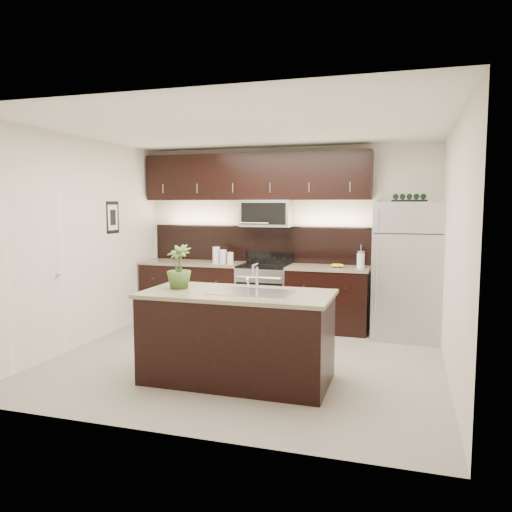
# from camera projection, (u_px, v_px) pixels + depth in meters

# --- Properties ---
(ground) EXTENTS (4.50, 4.50, 0.00)m
(ground) POSITION_uv_depth(u_px,v_px,m) (246.00, 360.00, 5.91)
(ground) COLOR gray
(ground) RESTS_ON ground
(room_walls) EXTENTS (4.52, 4.02, 2.71)m
(room_walls) POSITION_uv_depth(u_px,v_px,m) (235.00, 217.00, 5.73)
(room_walls) COLOR silver
(room_walls) RESTS_ON ground
(counter_run) EXTENTS (3.51, 0.65, 0.94)m
(counter_run) POSITION_uv_depth(u_px,v_px,m) (252.00, 294.00, 7.60)
(counter_run) COLOR black
(counter_run) RESTS_ON ground
(upper_fixtures) EXTENTS (3.49, 0.40, 1.66)m
(upper_fixtures) POSITION_uv_depth(u_px,v_px,m) (256.00, 184.00, 7.56)
(upper_fixtures) COLOR black
(upper_fixtures) RESTS_ON counter_run
(island) EXTENTS (1.96, 0.96, 0.94)m
(island) POSITION_uv_depth(u_px,v_px,m) (237.00, 336.00, 5.18)
(island) COLOR black
(island) RESTS_ON ground
(sink_faucet) EXTENTS (0.84, 0.50, 0.28)m
(sink_faucet) POSITION_uv_depth(u_px,v_px,m) (251.00, 291.00, 5.10)
(sink_faucet) COLOR silver
(sink_faucet) RESTS_ON island
(refrigerator) EXTENTS (0.90, 0.81, 1.87)m
(refrigerator) POSITION_uv_depth(u_px,v_px,m) (407.00, 270.00, 6.84)
(refrigerator) COLOR #B2B2B7
(refrigerator) RESTS_ON ground
(wine_rack) EXTENTS (0.46, 0.29, 0.11)m
(wine_rack) POSITION_uv_depth(u_px,v_px,m) (409.00, 198.00, 6.73)
(wine_rack) COLOR black
(wine_rack) RESTS_ON refrigerator
(plant) EXTENTS (0.29, 0.29, 0.47)m
(plant) POSITION_uv_depth(u_px,v_px,m) (179.00, 267.00, 5.33)
(plant) COLOR #3C5A24
(plant) RESTS_ON island
(canisters) EXTENTS (0.36, 0.19, 0.25)m
(canisters) POSITION_uv_depth(u_px,v_px,m) (221.00, 256.00, 7.60)
(canisters) COLOR silver
(canisters) RESTS_ON counter_run
(french_press) EXTENTS (0.11, 0.11, 0.32)m
(french_press) POSITION_uv_depth(u_px,v_px,m) (361.00, 260.00, 7.02)
(french_press) COLOR silver
(french_press) RESTS_ON counter_run
(bananas) EXTENTS (0.21, 0.17, 0.06)m
(bananas) POSITION_uv_depth(u_px,v_px,m) (333.00, 265.00, 7.11)
(bananas) COLOR gold
(bananas) RESTS_ON counter_run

